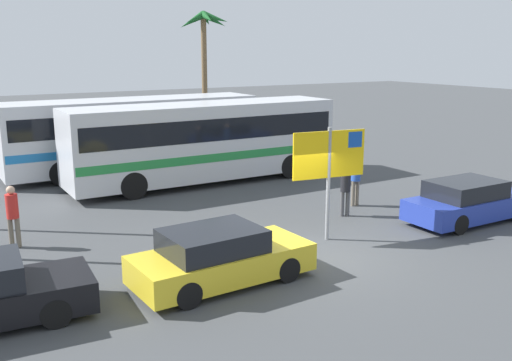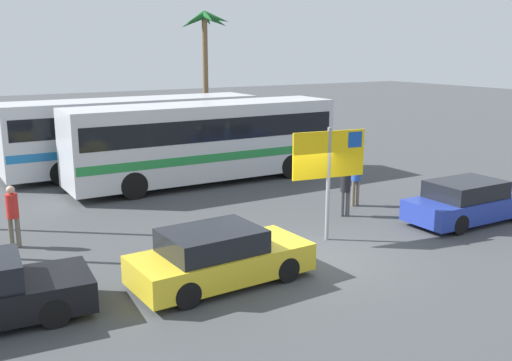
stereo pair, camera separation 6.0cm
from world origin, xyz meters
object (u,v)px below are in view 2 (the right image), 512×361
(bus_rear_coach, at_px, (134,131))
(ferry_sign, at_px, (330,159))
(car_yellow, at_px, (219,257))
(car_blue, at_px, (469,202))
(pedestrian_crossing_lot, at_px, (13,211))
(bus_front_coach, at_px, (205,138))
(pedestrian_near_sign, at_px, (346,186))
(pedestrian_by_bus, at_px, (356,175))

(bus_rear_coach, distance_m, ferry_sign, 11.86)
(bus_rear_coach, distance_m, car_yellow, 13.26)
(car_blue, xyz_separation_m, pedestrian_crossing_lot, (-12.54, 4.70, 0.38))
(bus_front_coach, bearing_deg, bus_rear_coach, 116.03)
(car_blue, bearing_deg, bus_front_coach, 117.60)
(pedestrian_crossing_lot, bearing_deg, ferry_sign, 78.20)
(bus_rear_coach, xyz_separation_m, pedestrian_near_sign, (3.44, -10.17, -0.79))
(car_yellow, xyz_separation_m, pedestrian_by_bus, (7.09, 3.59, 0.45))
(bus_front_coach, distance_m, ferry_sign, 8.27)
(bus_front_coach, distance_m, pedestrian_near_sign, 6.95)
(bus_rear_coach, bearing_deg, pedestrian_crossing_lot, -127.96)
(car_yellow, height_order, pedestrian_by_bus, pedestrian_by_bus)
(bus_rear_coach, distance_m, car_blue, 14.18)
(bus_front_coach, bearing_deg, car_blue, -62.95)
(bus_rear_coach, bearing_deg, pedestrian_by_bus, -64.11)
(bus_front_coach, height_order, pedestrian_crossing_lot, bus_front_coach)
(car_blue, bearing_deg, pedestrian_by_bus, 119.78)
(car_yellow, bearing_deg, bus_rear_coach, 76.38)
(bus_front_coach, distance_m, car_yellow, 10.44)
(pedestrian_near_sign, bearing_deg, car_yellow, -41.07)
(bus_front_coach, distance_m, pedestrian_by_bus, 6.57)
(bus_rear_coach, bearing_deg, bus_front_coach, -63.97)
(car_blue, distance_m, pedestrian_near_sign, 3.82)
(bus_front_coach, distance_m, pedestrian_crossing_lot, 9.07)
(bus_rear_coach, height_order, pedestrian_crossing_lot, bus_rear_coach)
(ferry_sign, relative_size, pedestrian_near_sign, 1.90)
(pedestrian_near_sign, bearing_deg, bus_rear_coach, -137.37)
(bus_front_coach, xyz_separation_m, car_yellow, (-4.25, -9.47, -1.15))
(bus_front_coach, height_order, car_blue, bus_front_coach)
(ferry_sign, bearing_deg, pedestrian_crossing_lot, 161.89)
(car_blue, height_order, pedestrian_crossing_lot, pedestrian_crossing_lot)
(car_yellow, relative_size, pedestrian_by_bus, 2.31)
(car_yellow, height_order, pedestrian_near_sign, pedestrian_near_sign)
(bus_front_coach, xyz_separation_m, pedestrian_near_sign, (1.74, -6.68, -0.79))
(pedestrian_by_bus, bearing_deg, car_blue, 28.83)
(ferry_sign, xyz_separation_m, pedestrian_near_sign, (1.89, 1.58, -1.34))
(ferry_sign, bearing_deg, car_yellow, -155.21)
(bus_rear_coach, xyz_separation_m, car_yellow, (-2.54, -12.97, -1.15))
(bus_rear_coach, height_order, ferry_sign, ferry_sign)
(bus_rear_coach, distance_m, pedestrian_crossing_lot, 10.07)
(ferry_sign, height_order, pedestrian_by_bus, ferry_sign)
(car_yellow, bearing_deg, pedestrian_crossing_lot, 123.24)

